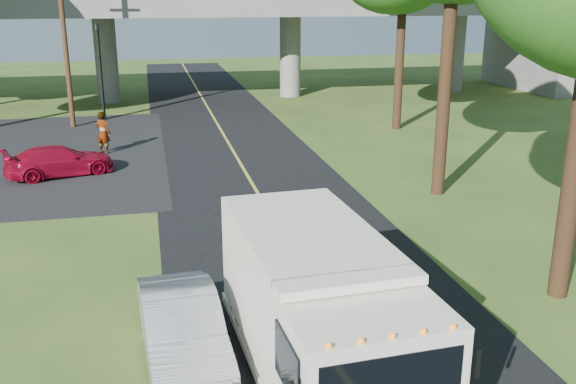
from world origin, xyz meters
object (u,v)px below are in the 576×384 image
object	(u,v)px
silver_sedan	(182,330)
pedestrian	(103,133)
utility_pole	(65,38)
red_sedan	(60,161)
traffic_signal	(100,61)
step_van	(318,307)

from	to	relation	value
silver_sedan	pedestrian	xyz separation A→B (m)	(-2.38, 17.62, 0.26)
pedestrian	utility_pole	bearing A→B (deg)	-42.39
red_sedan	silver_sedan	bearing A→B (deg)	176.54
traffic_signal	step_van	world-z (taller)	traffic_signal
traffic_signal	utility_pole	size ratio (longest dim) A/B	0.58
silver_sedan	pedestrian	world-z (taller)	pedestrian
traffic_signal	pedestrian	world-z (taller)	traffic_signal
utility_pole	pedestrian	bearing A→B (deg)	-73.23
step_van	red_sedan	bearing A→B (deg)	108.37
traffic_signal	step_van	xyz separation A→B (m)	(5.13, -27.12, -1.73)
traffic_signal	utility_pole	xyz separation A→B (m)	(-1.50, -2.00, 1.40)
red_sedan	silver_sedan	size ratio (longest dim) A/B	1.00
silver_sedan	pedestrian	size ratio (longest dim) A/B	2.18
step_van	pedestrian	xyz separation A→B (m)	(-4.70, 18.74, -0.54)
step_van	silver_sedan	xyz separation A→B (m)	(-2.33, 1.12, -0.80)
step_van	pedestrian	bearing A→B (deg)	100.63
utility_pole	pedestrian	size ratio (longest dim) A/B	4.83
red_sedan	pedestrian	bearing A→B (deg)	-42.08
traffic_signal	silver_sedan	size ratio (longest dim) A/B	1.28
red_sedan	pedestrian	distance (m)	3.67
red_sedan	pedestrian	world-z (taller)	pedestrian
traffic_signal	silver_sedan	distance (m)	26.27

